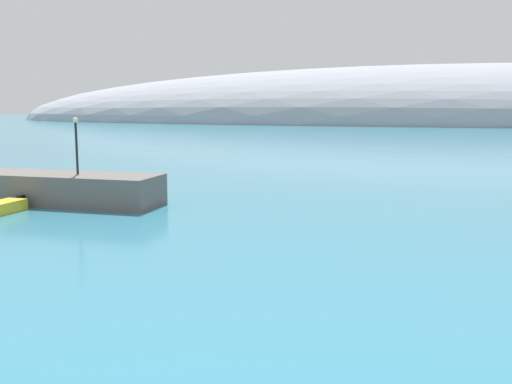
{
  "coord_description": "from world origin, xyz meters",
  "views": [
    {
      "loc": [
        5.15,
        -6.88,
        7.0
      ],
      "look_at": [
        -3.91,
        27.33,
        1.62
      ],
      "focal_mm": 41.55,
      "sensor_mm": 36.0,
      "label": 1
    }
  ],
  "objects": [
    {
      "name": "breakwater_rocks",
      "position": [
        -21.58,
        29.16,
        1.05
      ],
      "size": [
        20.52,
        4.48,
        2.1
      ],
      "primitive_type": "cube",
      "rotation": [
        0.0,
        0.0,
        -0.01
      ],
      "color": "#66605B",
      "rests_on": "ground"
    },
    {
      "name": "harbor_lamp_post",
      "position": [
        -16.99,
        28.94,
        4.52
      ],
      "size": [
        0.36,
        0.36,
        3.89
      ],
      "color": "black",
      "rests_on": "breakwater_rocks"
    },
    {
      "name": "distant_ridge",
      "position": [
        23.23,
        208.46,
        0.0
      ],
      "size": [
        343.47,
        84.02,
        39.7
      ],
      "primitive_type": "ellipsoid",
      "color": "#999EA8",
      "rests_on": "ground"
    }
  ]
}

